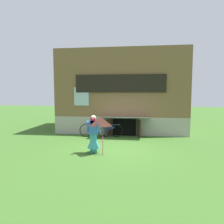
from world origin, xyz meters
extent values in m
plane|color=#386023|center=(0.00, 0.00, 0.00)|extent=(60.00, 60.00, 0.00)
cube|color=#9E998E|center=(0.00, 5.37, 0.55)|extent=(8.12, 4.75, 1.09)
cube|color=brown|center=(0.00, 5.37, 3.15)|extent=(8.12, 4.75, 4.12)
cube|color=black|center=(0.00, 2.96, 3.09)|extent=(5.31, 0.08, 1.04)
cube|color=#9EB7C6|center=(0.00, 2.98, 3.09)|extent=(5.15, 0.04, 0.92)
cube|color=#9EB7C6|center=(-2.33, 2.97, 2.33)|extent=(0.90, 0.06, 1.10)
cube|color=black|center=(0.27, 2.98, 0.51)|extent=(1.40, 0.03, 1.01)
cube|color=#3D2B1E|center=(-0.58, 2.70, 0.51)|extent=(0.35, 0.66, 1.01)
cube|color=#3D2B1E|center=(1.12, 2.70, 0.51)|extent=(0.26, 0.69, 1.01)
cube|color=gray|center=(0.27, 2.45, 1.14)|extent=(2.95, 1.09, 0.18)
cylinder|color=teal|center=(-0.87, -0.71, 0.41)|extent=(0.14, 0.14, 0.81)
cylinder|color=teal|center=(-0.71, -0.71, 0.41)|extent=(0.14, 0.14, 0.81)
cone|color=teal|center=(-0.79, -0.71, 0.53)|extent=(0.52, 0.52, 0.61)
cube|color=#3366B7|center=(-0.79, -0.71, 1.10)|extent=(0.34, 0.20, 0.58)
cylinder|color=#3366B7|center=(-1.01, -0.81, 1.13)|extent=(0.17, 0.33, 0.53)
cylinder|color=#3366B7|center=(-0.57, -0.81, 1.13)|extent=(0.17, 0.33, 0.53)
cube|color=maroon|center=(-0.79, -0.77, 1.34)|extent=(0.20, 0.08, 0.36)
sphere|color=#D8AD8E|center=(-0.79, -0.71, 1.50)|extent=(0.22, 0.22, 0.22)
pyramid|color=#E54C7F|center=(-0.41, -1.18, 1.28)|extent=(0.79, 0.59, 0.51)
cylinder|color=beige|center=(-0.44, -0.96, 1.00)|extent=(0.01, 0.43, 0.45)
cylinder|color=#E54C7F|center=(-0.34, -1.01, 0.39)|extent=(0.03, 0.03, 0.79)
torus|color=black|center=(-0.15, 2.48, 0.36)|extent=(0.72, 0.22, 0.73)
torus|color=black|center=(-1.11, 2.24, 0.36)|extent=(0.72, 0.22, 0.73)
cylinder|color=#284CB2|center=(-0.63, 2.36, 0.55)|extent=(0.73, 0.22, 0.04)
cylinder|color=#284CB2|center=(-0.63, 2.36, 0.43)|extent=(0.80, 0.24, 0.29)
cylinder|color=#284CB2|center=(-0.87, 2.30, 0.55)|extent=(0.04, 0.04, 0.41)
cube|color=black|center=(-0.87, 2.30, 0.76)|extent=(0.20, 0.08, 0.05)
cylinder|color=#284CB2|center=(-0.15, 2.48, 0.72)|extent=(0.43, 0.14, 0.03)
torus|color=black|center=(-0.88, 2.45, 0.38)|extent=(0.76, 0.12, 0.76)
torus|color=black|center=(-1.91, 2.35, 0.38)|extent=(0.76, 0.12, 0.76)
cylinder|color=#ADAFB5|center=(-1.39, 2.40, 0.58)|extent=(0.78, 0.11, 0.04)
cylinder|color=#ADAFB5|center=(-1.39, 2.40, 0.45)|extent=(0.85, 0.12, 0.31)
cylinder|color=#ADAFB5|center=(-1.65, 2.37, 0.58)|extent=(0.04, 0.04, 0.43)
cube|color=black|center=(-1.65, 2.37, 0.79)|extent=(0.20, 0.08, 0.05)
cylinder|color=#ADAFB5|center=(-0.88, 2.45, 0.75)|extent=(0.44, 0.07, 0.03)
camera|label=1|loc=(1.04, -8.97, 2.52)|focal=32.54mm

